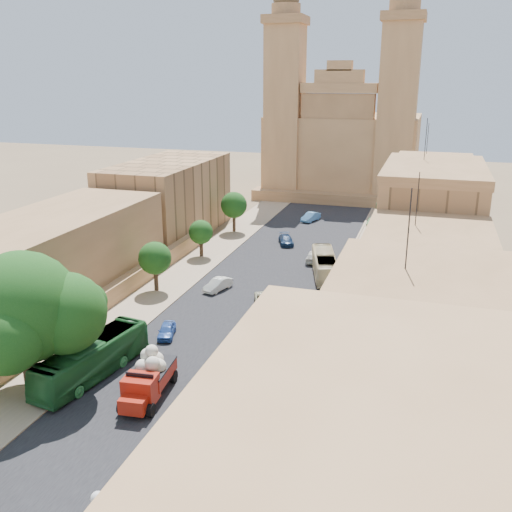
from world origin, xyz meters
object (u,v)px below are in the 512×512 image
Objects in this scene: street_tree_d at (234,205)px; bus_green_north at (92,358)px; street_tree_c at (201,232)px; car_blue_b at (311,217)px; street_tree_a at (87,303)px; street_tree_b at (155,258)px; red_truck at (148,377)px; car_blue_a at (167,330)px; car_dkblue at (286,240)px; bus_red_east at (286,332)px; car_white_b at (314,256)px; ficus_tree at (24,311)px; pedestrian_a at (292,419)px; car_cream at (265,299)px; church at (342,142)px; olive_pickup at (308,313)px; pedestrian_c at (318,321)px; bus_cream_east at (325,265)px; car_white_a at (218,285)px.

bus_green_north is (3.50, -41.09, -2.31)m from street_tree_d.
street_tree_c reaches higher than car_blue_b.
street_tree_a is 12.00m from street_tree_b.
street_tree_d reaches higher than street_tree_c.
car_blue_a is (-2.97, 8.97, -0.98)m from red_truck.
car_blue_a is 29.53m from car_dkblue.
bus_red_east is 2.34× the size of car_white_b.
pedestrian_a is (18.29, 0.62, -5.11)m from ficus_tree.
car_cream is (3.04, 17.90, -0.90)m from red_truck.
car_dkblue is (-0.14, 38.36, -0.93)m from red_truck.
street_tree_a is at bearing -2.67° from pedestrian_a.
church is 72.45m from bus_green_north.
pedestrian_a is (8.88, -73.99, -8.69)m from church.
olive_pickup is 1.76m from pedestrian_c.
ficus_tree is 33.15m from bus_cream_east.
street_tree_d reaches higher than car_dkblue.
street_tree_d reaches higher than car_white_b.
bus_green_north is (-6.50, -71.70, -8.07)m from church.
street_tree_d is 43.37m from red_truck.
car_dkblue is at bearing 42.91° from street_tree_c.
street_tree_c is (-10.00, -42.61, -6.53)m from church.
ficus_tree is 23.50m from olive_pickup.
ficus_tree reaches higher than street_tree_c.
street_tree_c is 0.47× the size of bus_cream_east.
car_white_a is at bearing 66.77° from street_tree_a.
car_blue_a is at bearing 23.99° from street_tree_a.
street_tree_d is 47.40m from pedestrian_a.
street_tree_d is at bearing 101.54° from red_truck.
bus_cream_east is at bearing -10.11° from street_tree_c.
pedestrian_c is (-1.26, 14.62, 0.14)m from pedestrian_a.
ficus_tree is at bearing 47.83° from bus_cream_east.
car_white_a is 0.91× the size of car_white_b.
street_tree_d is at bearing -117.74° from car_blue_b.
pedestrian_c is (17.63, 7.25, -2.38)m from street_tree_a.
street_tree_c is (-0.59, 31.99, -2.94)m from ficus_tree.
bus_cream_east is at bearing 111.35° from car_white_b.
pedestrian_a is (7.18, -18.84, 0.20)m from car_cream.
bus_red_east is at bearing -98.98° from olive_pickup.
red_truck is 18.18m from car_cream.
car_blue_a is (2.20, 7.63, -0.90)m from bus_green_north.
olive_pickup is at bearing -9.84° from car_white_a.
street_tree_a is at bearing -90.00° from street_tree_d.
car_dkblue is (-7.97, 23.33, -0.44)m from olive_pickup.
street_tree_c is 2.32× the size of pedestrian_c.
street_tree_d is 1.43× the size of car_blue_b.
street_tree_a is at bearing -152.48° from olive_pickup.
ficus_tree reaches higher than red_truck.
church is 3.50× the size of bus_green_north.
pedestrian_c is at bearing -43.54° from street_tree_c.
bus_red_east is 2.93× the size of car_blue_a.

